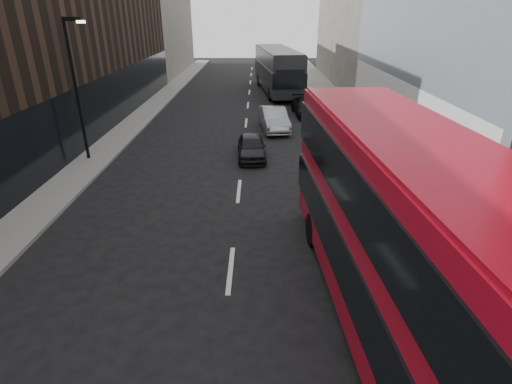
{
  "coord_description": "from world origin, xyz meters",
  "views": [
    {
      "loc": [
        0.85,
        -2.36,
        7.39
      ],
      "look_at": [
        0.8,
        8.4,
        2.5
      ],
      "focal_mm": 28.0,
      "sensor_mm": 36.0,
      "label": 1
    }
  ],
  "objects_px": {
    "red_bus": "(404,229)",
    "car_c": "(306,107)",
    "car_a": "(251,147)",
    "car_b": "(274,119)",
    "grey_bus": "(277,69)",
    "street_lamp": "(76,82)"
  },
  "relations": [
    {
      "from": "street_lamp",
      "to": "grey_bus",
      "type": "relative_size",
      "value": 0.54
    },
    {
      "from": "car_b",
      "to": "car_c",
      "type": "bearing_deg",
      "value": 50.24
    },
    {
      "from": "grey_bus",
      "to": "car_c",
      "type": "height_order",
      "value": "grey_bus"
    },
    {
      "from": "car_c",
      "to": "car_b",
      "type": "bearing_deg",
      "value": -127.69
    },
    {
      "from": "car_b",
      "to": "car_a",
      "type": "bearing_deg",
      "value": -111.33
    },
    {
      "from": "red_bus",
      "to": "car_c",
      "type": "height_order",
      "value": "red_bus"
    },
    {
      "from": "grey_bus",
      "to": "car_a",
      "type": "relative_size",
      "value": 3.46
    },
    {
      "from": "grey_bus",
      "to": "car_b",
      "type": "bearing_deg",
      "value": -100.36
    },
    {
      "from": "street_lamp",
      "to": "car_b",
      "type": "height_order",
      "value": "street_lamp"
    },
    {
      "from": "red_bus",
      "to": "car_a",
      "type": "bearing_deg",
      "value": 102.8
    },
    {
      "from": "car_c",
      "to": "car_a",
      "type": "bearing_deg",
      "value": -117.61
    },
    {
      "from": "red_bus",
      "to": "car_c",
      "type": "distance_m",
      "value": 22.7
    },
    {
      "from": "car_a",
      "to": "car_b",
      "type": "distance_m",
      "value": 5.88
    },
    {
      "from": "red_bus",
      "to": "car_b",
      "type": "distance_m",
      "value": 18.75
    },
    {
      "from": "red_bus",
      "to": "car_c",
      "type": "bearing_deg",
      "value": 85.66
    },
    {
      "from": "car_b",
      "to": "car_c",
      "type": "height_order",
      "value": "car_b"
    },
    {
      "from": "street_lamp",
      "to": "grey_bus",
      "type": "xyz_separation_m",
      "value": [
        10.98,
        20.05,
        -1.99
      ]
    },
    {
      "from": "grey_bus",
      "to": "car_a",
      "type": "distance_m",
      "value": 19.75
    },
    {
      "from": "red_bus",
      "to": "car_b",
      "type": "bearing_deg",
      "value": 93.58
    },
    {
      "from": "red_bus",
      "to": "car_b",
      "type": "height_order",
      "value": "red_bus"
    },
    {
      "from": "street_lamp",
      "to": "red_bus",
      "type": "xyz_separation_m",
      "value": [
        12.47,
        -12.3,
        -1.4
      ]
    },
    {
      "from": "red_bus",
      "to": "grey_bus",
      "type": "relative_size",
      "value": 0.97
    }
  ]
}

